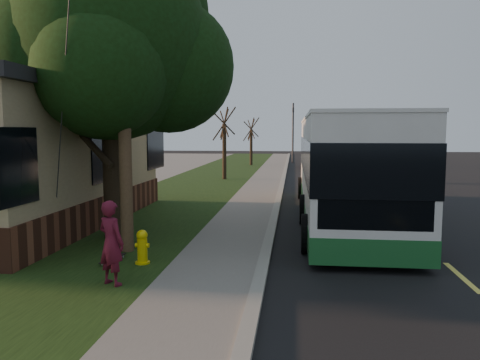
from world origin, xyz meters
The scene contains 16 objects.
ground centered at (0.00, 0.00, 0.00)m, with size 120.00×120.00×0.00m, color black.
road centered at (4.00, 10.00, 0.01)m, with size 8.00×80.00×0.01m, color black.
curb centered at (0.00, 10.00, 0.06)m, with size 0.25×80.00×0.12m, color gray.
sidewalk centered at (-1.00, 10.00, 0.04)m, with size 2.00×80.00×0.08m, color slate.
grass_verge centered at (-4.50, 10.00, 0.04)m, with size 5.00×80.00×0.07m, color black.
fire_hydrant centered at (-2.60, 0.00, 0.43)m, with size 0.32×0.32×0.74m.
utility_pole centered at (-3.31, 0.99, 4.63)m, with size 2.86×3.21×9.07m.
leafy_tree centered at (-4.17, 2.65, 5.17)m, with size 6.30×6.00×7.80m.
bare_tree_near centered at (-3.50, 18.00, 2.15)m, with size 1.38×1.21×4.31m.
bare_tree_far centered at (-3.00, 30.00, 2.00)m, with size 1.38×1.21×4.03m.
traffic_signal centered at (0.50, 34.00, 3.16)m, with size 0.18×0.22×5.50m.
transit_bus centered at (2.26, 6.10, 1.79)m, with size 2.87×12.44×3.37m.
skateboarder centered at (-2.71, -1.42, 0.86)m, with size 0.58×0.38×1.59m, color #541022.
skateboard_main centered at (-3.30, 0.08, 0.13)m, with size 0.30×0.89×0.08m.
dumpster centered at (-7.22, 8.30, 0.65)m, with size 1.69×1.54×1.22m.
distant_car centered at (2.51, 28.57, 0.85)m, with size 2.00×4.96×1.69m, color black.
Camera 1 is at (0.63, -9.56, 2.92)m, focal length 35.00 mm.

